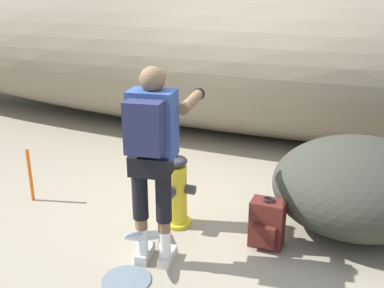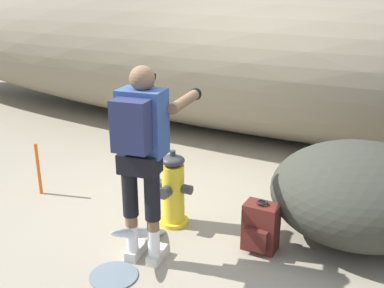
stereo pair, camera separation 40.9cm
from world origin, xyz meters
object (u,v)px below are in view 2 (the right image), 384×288
at_px(fire_hydrant, 173,191).
at_px(survey_stake, 38,169).
at_px(boulder_mid, 360,193).
at_px(utility_worker, 143,142).
at_px(spare_backpack, 261,227).

xyz_separation_m(fire_hydrant, survey_stake, (-1.68, -0.11, -0.05)).
bearing_deg(survey_stake, fire_hydrant, 3.70).
bearing_deg(boulder_mid, fire_hydrant, -160.59).
distance_m(utility_worker, survey_stake, 1.99).
bearing_deg(utility_worker, boulder_mid, -60.57).
bearing_deg(boulder_mid, spare_backpack, -139.19).
bearing_deg(fire_hydrant, boulder_mid, 19.41).
bearing_deg(boulder_mid, utility_worker, -142.34).
relative_size(boulder_mid, survey_stake, 2.70).
xyz_separation_m(boulder_mid, survey_stake, (-3.31, -0.69, -0.15)).
relative_size(utility_worker, boulder_mid, 1.03).
bearing_deg(utility_worker, survey_stake, 65.70).
distance_m(fire_hydrant, boulder_mid, 1.74).
distance_m(boulder_mid, survey_stake, 3.39).
bearing_deg(boulder_mid, survey_stake, -168.32).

